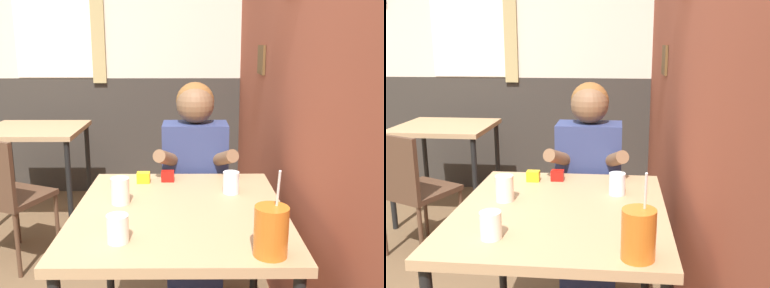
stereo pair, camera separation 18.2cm
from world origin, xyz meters
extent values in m
cube|color=#9E4C38|center=(1.28, 1.37, 1.35)|extent=(0.06, 4.75, 2.70)
cube|color=brown|center=(1.24, 1.54, 1.31)|extent=(0.02, 0.21, 0.18)
cube|color=#332D28|center=(0.00, 2.78, 0.55)|extent=(5.50, 0.06, 1.10)
cube|color=white|center=(-0.45, 2.74, 1.55)|extent=(0.69, 0.01, 0.88)
cube|color=tan|center=(-0.04, 2.73, 1.55)|extent=(0.12, 0.02, 0.98)
cube|color=tan|center=(0.74, 0.35, 0.76)|extent=(0.83, 0.93, 0.04)
cylinder|color=black|center=(0.36, 0.77, 0.37)|extent=(0.04, 0.04, 0.74)
cylinder|color=black|center=(1.12, 0.77, 0.37)|extent=(0.04, 0.04, 0.74)
cube|color=tan|center=(-0.43, 2.03, 0.76)|extent=(0.74, 0.68, 0.04)
cylinder|color=black|center=(-0.76, 1.73, 0.37)|extent=(0.04, 0.04, 0.74)
cylinder|color=black|center=(-0.10, 1.73, 0.37)|extent=(0.04, 0.04, 0.74)
cylinder|color=black|center=(-0.76, 2.33, 0.37)|extent=(0.04, 0.04, 0.74)
cylinder|color=black|center=(-0.10, 2.33, 0.37)|extent=(0.04, 0.04, 0.74)
cube|color=#4C3323|center=(-0.37, 1.39, 0.44)|extent=(0.53, 0.53, 0.04)
cube|color=#4C3323|center=(-0.44, 1.22, 0.66)|extent=(0.38, 0.19, 0.40)
cylinder|color=#4C3323|center=(-0.46, 1.63, 0.21)|extent=(0.03, 0.03, 0.42)
cylinder|color=#4C3323|center=(-0.13, 1.49, 0.21)|extent=(0.03, 0.03, 0.42)
cylinder|color=#4C3323|center=(-0.27, 1.16, 0.21)|extent=(0.03, 0.03, 0.42)
cube|color=navy|center=(0.81, 0.96, 0.23)|extent=(0.31, 0.20, 0.46)
cube|color=navy|center=(0.81, 0.96, 0.73)|extent=(0.34, 0.20, 0.55)
sphere|color=brown|center=(0.81, 0.98, 1.12)|extent=(0.20, 0.20, 0.20)
sphere|color=brown|center=(0.81, 0.96, 1.11)|extent=(0.20, 0.20, 0.20)
cylinder|color=brown|center=(0.67, 0.82, 0.85)|extent=(0.14, 0.27, 0.15)
cylinder|color=brown|center=(0.95, 0.82, 0.85)|extent=(0.14, 0.27, 0.15)
cylinder|color=#C6661E|center=(1.03, -0.04, 0.86)|extent=(0.11, 0.11, 0.16)
cylinder|color=white|center=(1.04, -0.04, 0.98)|extent=(0.01, 0.04, 0.14)
cylinder|color=silver|center=(0.96, 0.53, 0.82)|extent=(0.07, 0.07, 0.10)
cylinder|color=silver|center=(0.54, 0.06, 0.82)|extent=(0.07, 0.07, 0.09)
cylinder|color=silver|center=(0.50, 0.41, 0.83)|extent=(0.08, 0.08, 0.11)
cube|color=#B7140F|center=(0.68, 0.70, 0.80)|extent=(0.06, 0.04, 0.05)
cube|color=yellow|center=(0.56, 0.68, 0.80)|extent=(0.06, 0.04, 0.05)
camera|label=1|loc=(0.78, -1.24, 1.42)|focal=40.00mm
camera|label=2|loc=(0.96, -1.24, 1.42)|focal=40.00mm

